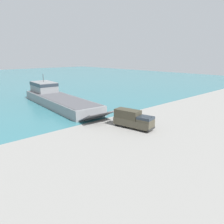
{
  "coord_description": "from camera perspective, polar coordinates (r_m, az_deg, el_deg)",
  "views": [
    {
      "loc": [
        -28.76,
        -29.35,
        12.99
      ],
      "look_at": [
        -0.73,
        1.38,
        2.06
      ],
      "focal_mm": 35.0,
      "sensor_mm": 36.0,
      "label": 1
    }
  ],
  "objects": [
    {
      "name": "landing_craft",
      "position": [
        60.9,
        -14.46,
        3.71
      ],
      "size": [
        10.24,
        36.19,
        7.63
      ],
      "rotation": [
        0.0,
        0.0,
        -0.09
      ],
      "color": "gray",
      "rests_on": "ground_plane"
    },
    {
      "name": "ground_plane",
      "position": [
        43.1,
        1.95,
        -2.83
      ],
      "size": [
        240.0,
        240.0,
        0.0
      ],
      "primitive_type": "plane",
      "color": "gray"
    },
    {
      "name": "military_truck",
      "position": [
        39.86,
        5.49,
        -1.87
      ],
      "size": [
        3.72,
        7.81,
        3.26
      ],
      "rotation": [
        0.0,
        0.0,
        -1.38
      ],
      "color": "#4C4738",
      "rests_on": "ground_plane"
    },
    {
      "name": "soldier_on_ramp",
      "position": [
        42.65,
        6.55,
        -1.77
      ],
      "size": [
        0.25,
        0.44,
        1.67
      ],
      "rotation": [
        0.0,
        0.0,
        3.13
      ],
      "color": "#566042",
      "rests_on": "ground_plane"
    }
  ]
}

